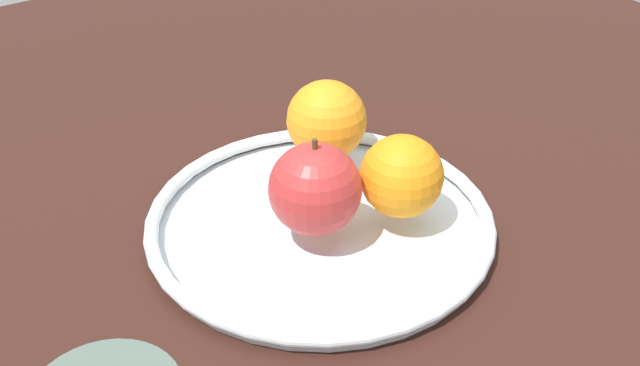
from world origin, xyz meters
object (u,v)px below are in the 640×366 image
fruit_bowl (320,221)px  apple (315,189)px  orange_center (327,120)px  orange_back_left (402,176)px

fruit_bowl → apple: size_ratio=3.53×
fruit_bowl → orange_center: bearing=140.2°
apple → orange_back_left: bearing=71.7°
fruit_bowl → orange_back_left: (3.69, 5.56, 4.35)cm
apple → orange_back_left: apple is taller
apple → orange_center: size_ratio=1.12×
fruit_bowl → apple: apple is taller
fruit_bowl → apple: (1.36, -1.48, 4.64)cm
fruit_bowl → orange_back_left: bearing=56.5°
apple → fruit_bowl: bearing=132.4°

